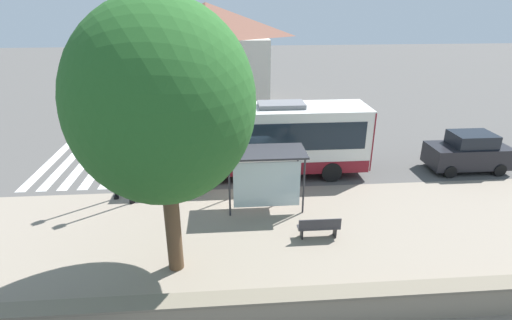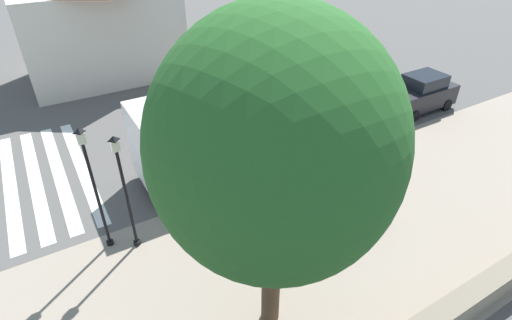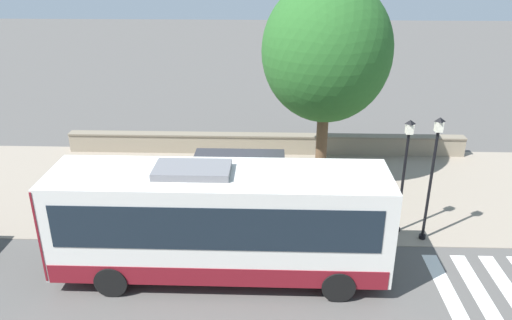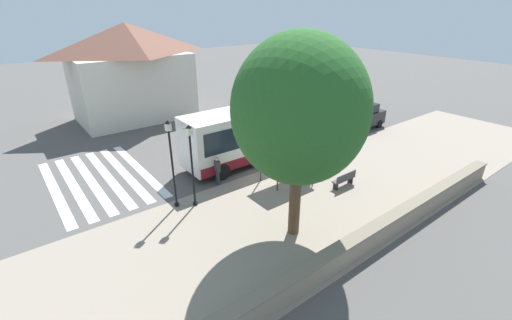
% 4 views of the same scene
% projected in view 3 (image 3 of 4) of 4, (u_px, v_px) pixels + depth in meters
% --- Properties ---
extents(ground_plane, '(120.00, 120.00, 0.00)m').
position_uv_depth(ground_plane, '(261.00, 244.00, 17.70)').
color(ground_plane, '#514F4C').
rests_on(ground_plane, ground).
extents(sidewalk_plaza, '(9.00, 44.00, 0.02)m').
position_uv_depth(sidewalk_plaza, '(263.00, 188.00, 21.83)').
color(sidewalk_plaza, gray).
rests_on(sidewalk_plaza, ground).
extents(stone_wall, '(0.60, 20.00, 1.01)m').
position_uv_depth(stone_wall, '(265.00, 144.00, 25.36)').
color(stone_wall, gray).
rests_on(stone_wall, ground).
extents(bus, '(2.70, 10.24, 3.75)m').
position_uv_depth(bus, '(219.00, 221.00, 15.37)').
color(bus, silver).
rests_on(bus, ground).
extents(bus_shelter, '(1.80, 3.37, 2.58)m').
position_uv_depth(bus_shelter, '(239.00, 166.00, 18.62)').
color(bus_shelter, '#2D2D33').
rests_on(bus_shelter, ground).
extents(pedestrian, '(0.34, 0.23, 1.73)m').
position_uv_depth(pedestrian, '(345.00, 222.00, 17.06)').
color(pedestrian, '#2D3347').
rests_on(pedestrian, ground).
extents(bench, '(0.40, 1.61, 0.88)m').
position_uv_depth(bench, '(203.00, 178.00, 21.65)').
color(bench, '#333338').
rests_on(bench, ground).
extents(street_lamp_near, '(0.28, 0.28, 4.35)m').
position_uv_depth(street_lamp_near, '(405.00, 168.00, 17.46)').
color(street_lamp_near, black).
rests_on(street_lamp_near, ground).
extents(street_lamp_far, '(0.28, 0.28, 4.61)m').
position_uv_depth(street_lamp_far, '(432.00, 170.00, 16.94)').
color(street_lamp_far, black).
rests_on(street_lamp_far, ground).
extents(shade_tree, '(5.43, 5.43, 8.72)m').
position_uv_depth(shade_tree, '(327.00, 52.00, 20.70)').
color(shade_tree, brown).
rests_on(shade_tree, ground).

